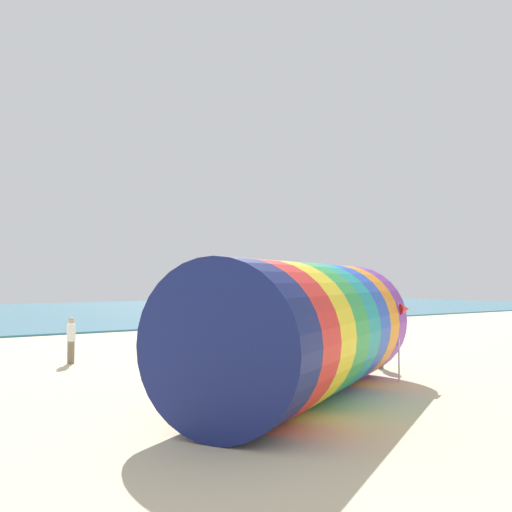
# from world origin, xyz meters

# --- Properties ---
(ground_plane) EXTENTS (120.00, 120.00, 0.00)m
(ground_plane) POSITION_xyz_m (0.00, 0.00, 0.00)
(ground_plane) COLOR beige
(giant_inflatable_tube) EXTENTS (9.05, 7.11, 3.28)m
(giant_inflatable_tube) POSITION_xyz_m (1.42, 0.42, 1.64)
(giant_inflatable_tube) COLOR navy
(giant_inflatable_tube) RESTS_ON ground
(kite_handler) EXTENTS (0.40, 0.29, 1.63)m
(kite_handler) POSITION_xyz_m (6.48, 2.76, 0.83)
(kite_handler) COLOR #726651
(kite_handler) RESTS_ON ground
(bystander_near_water) EXTENTS (0.24, 0.37, 1.58)m
(bystander_near_water) POSITION_xyz_m (-1.49, 9.43, 0.80)
(bystander_near_water) COLOR #726651
(bystander_near_water) RESTS_ON ground
(bystander_far_left) EXTENTS (0.42, 0.38, 1.57)m
(bystander_far_left) POSITION_xyz_m (11.29, 13.46, 0.79)
(bystander_far_left) COLOR #383D56
(bystander_far_left) RESTS_ON ground
(beach_flag) EXTENTS (0.47, 0.36, 2.20)m
(beach_flag) POSITION_xyz_m (5.41, 0.82, 1.94)
(beach_flag) COLOR silver
(beach_flag) RESTS_ON ground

